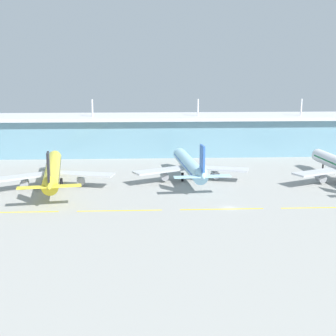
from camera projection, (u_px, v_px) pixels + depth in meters
ground_plane at (230, 208)px, 157.45m from camera, size 600.00×600.00×0.00m
terminal_building at (196, 134)px, 257.45m from camera, size 288.00×34.00×30.28m
airliner_near_middle at (53, 171)px, 184.42m from camera, size 48.22×68.33×18.90m
airliner_center at (190, 165)px, 195.35m from camera, size 48.62×60.34×18.90m
taxiway_stripe_west at (15, 212)px, 152.57m from camera, size 28.00×0.70×0.04m
taxiway_stripe_mid_west at (120, 211)px, 154.22m from camera, size 28.00×0.70×0.04m
taxiway_stripe_centre at (222, 209)px, 155.88m from camera, size 28.00×0.70×0.04m
taxiway_stripe_mid_east at (322, 208)px, 157.54m from camera, size 28.00×0.70×0.04m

